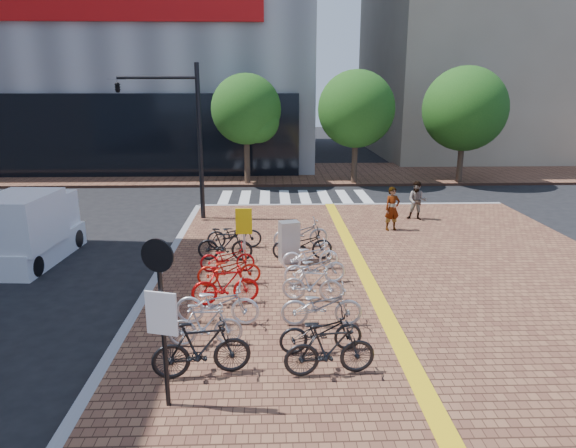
{
  "coord_description": "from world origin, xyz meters",
  "views": [
    {
      "loc": [
        -0.7,
        -10.97,
        5.42
      ],
      "look_at": [
        -0.18,
        4.28,
        1.3
      ],
      "focal_mm": 32.0,
      "sensor_mm": 36.0,
      "label": 1
    }
  ],
  "objects_px": {
    "bike_7": "(234,234)",
    "bike_13": "(310,255)",
    "bike_4": "(229,269)",
    "yellow_sign": "(244,227)",
    "bike_14": "(302,244)",
    "bike_9": "(321,331)",
    "pedestrian_b": "(417,201)",
    "bike_1": "(205,325)",
    "bike_12": "(315,268)",
    "bike_0": "(202,349)",
    "bike_10": "(321,305)",
    "pedestrian_a": "(392,209)",
    "notice_sign": "(161,304)",
    "bike_3": "(225,285)",
    "bike_15": "(301,233)",
    "traffic_light_pole": "(162,113)",
    "bike_8": "(330,349)",
    "utility_box": "(289,242)",
    "bike_11": "(312,284)",
    "bike_2": "(217,303)",
    "bike_6": "(225,244)",
    "box_truck": "(31,229)"
  },
  "relations": [
    {
      "from": "bike_14",
      "to": "bike_9",
      "type": "bearing_deg",
      "value": 177.71
    },
    {
      "from": "bike_7",
      "to": "bike_13",
      "type": "xyz_separation_m",
      "value": [
        2.38,
        -2.17,
        -0.03
      ]
    },
    {
      "from": "bike_2",
      "to": "bike_12",
      "type": "distance_m",
      "value": 3.4
    },
    {
      "from": "bike_12",
      "to": "traffic_light_pole",
      "type": "height_order",
      "value": "traffic_light_pole"
    },
    {
      "from": "bike_9",
      "to": "bike_14",
      "type": "relative_size",
      "value": 0.92
    },
    {
      "from": "bike_8",
      "to": "pedestrian_b",
      "type": "height_order",
      "value": "pedestrian_b"
    },
    {
      "from": "pedestrian_b",
      "to": "box_truck",
      "type": "height_order",
      "value": "box_truck"
    },
    {
      "from": "bike_7",
      "to": "bike_9",
      "type": "distance_m",
      "value": 7.38
    },
    {
      "from": "bike_1",
      "to": "bike_14",
      "type": "xyz_separation_m",
      "value": [
        2.36,
        5.48,
        0.03
      ]
    },
    {
      "from": "bike_11",
      "to": "pedestrian_a",
      "type": "height_order",
      "value": "pedestrian_a"
    },
    {
      "from": "pedestrian_b",
      "to": "traffic_light_pole",
      "type": "xyz_separation_m",
      "value": [
        -10.12,
        0.58,
        3.45
      ]
    },
    {
      "from": "bike_1",
      "to": "bike_12",
      "type": "relative_size",
      "value": 0.9
    },
    {
      "from": "bike_0",
      "to": "pedestrian_b",
      "type": "distance_m",
      "value": 13.51
    },
    {
      "from": "bike_0",
      "to": "bike_10",
      "type": "distance_m",
      "value": 3.16
    },
    {
      "from": "bike_0",
      "to": "traffic_light_pole",
      "type": "bearing_deg",
      "value": 3.21
    },
    {
      "from": "bike_8",
      "to": "bike_12",
      "type": "height_order",
      "value": "bike_8"
    },
    {
      "from": "yellow_sign",
      "to": "bike_0",
      "type": "bearing_deg",
      "value": -94.82
    },
    {
      "from": "bike_1",
      "to": "utility_box",
      "type": "relative_size",
      "value": 1.21
    },
    {
      "from": "bike_9",
      "to": "bike_13",
      "type": "relative_size",
      "value": 1.02
    },
    {
      "from": "bike_10",
      "to": "pedestrian_a",
      "type": "xyz_separation_m",
      "value": [
        3.42,
        7.87,
        0.34
      ]
    },
    {
      "from": "bike_3",
      "to": "bike_12",
      "type": "bearing_deg",
      "value": -70.55
    },
    {
      "from": "bike_10",
      "to": "pedestrian_b",
      "type": "height_order",
      "value": "pedestrian_b"
    },
    {
      "from": "bike_10",
      "to": "yellow_sign",
      "type": "xyz_separation_m",
      "value": [
        -1.92,
        4.01,
        0.76
      ]
    },
    {
      "from": "bike_9",
      "to": "bike_10",
      "type": "height_order",
      "value": "bike_10"
    },
    {
      "from": "bike_10",
      "to": "traffic_light_pole",
      "type": "relative_size",
      "value": 0.3
    },
    {
      "from": "bike_7",
      "to": "bike_8",
      "type": "distance_m",
      "value": 8.24
    },
    {
      "from": "notice_sign",
      "to": "bike_3",
      "type": "bearing_deg",
      "value": 81.49
    },
    {
      "from": "bike_7",
      "to": "bike_1",
      "type": "bearing_deg",
      "value": 172.95
    },
    {
      "from": "bike_15",
      "to": "traffic_light_pole",
      "type": "height_order",
      "value": "traffic_light_pole"
    },
    {
      "from": "bike_15",
      "to": "pedestrian_b",
      "type": "relative_size",
      "value": 1.19
    },
    {
      "from": "bike_3",
      "to": "traffic_light_pole",
      "type": "distance_m",
      "value": 9.98
    },
    {
      "from": "bike_15",
      "to": "bike_2",
      "type": "bearing_deg",
      "value": 148.59
    },
    {
      "from": "bike_10",
      "to": "pedestrian_b",
      "type": "xyz_separation_m",
      "value": [
        4.79,
        9.39,
        0.31
      ]
    },
    {
      "from": "bike_1",
      "to": "traffic_light_pole",
      "type": "distance_m",
      "value": 11.82
    },
    {
      "from": "bike_0",
      "to": "pedestrian_a",
      "type": "relative_size",
      "value": 1.12
    },
    {
      "from": "traffic_light_pole",
      "to": "bike_4",
      "type": "bearing_deg",
      "value": -67.68
    },
    {
      "from": "bike_6",
      "to": "bike_13",
      "type": "bearing_deg",
      "value": -104.08
    },
    {
      "from": "bike_7",
      "to": "bike_8",
      "type": "relative_size",
      "value": 1.05
    },
    {
      "from": "bike_7",
      "to": "utility_box",
      "type": "relative_size",
      "value": 1.42
    },
    {
      "from": "bike_13",
      "to": "traffic_light_pole",
      "type": "xyz_separation_m",
      "value": [
        -5.36,
        6.3,
        3.79
      ]
    },
    {
      "from": "bike_7",
      "to": "bike_9",
      "type": "height_order",
      "value": "bike_7"
    },
    {
      "from": "bike_8",
      "to": "bike_11",
      "type": "relative_size",
      "value": 1.13
    },
    {
      "from": "bike_14",
      "to": "pedestrian_b",
      "type": "relative_size",
      "value": 1.19
    },
    {
      "from": "bike_7",
      "to": "pedestrian_b",
      "type": "bearing_deg",
      "value": -69.25
    },
    {
      "from": "bike_13",
      "to": "bike_6",
      "type": "bearing_deg",
      "value": 63.73
    },
    {
      "from": "bike_14",
      "to": "bike_15",
      "type": "distance_m",
      "value": 1.23
    },
    {
      "from": "bike_2",
      "to": "notice_sign",
      "type": "bearing_deg",
      "value": 175.19
    },
    {
      "from": "bike_4",
      "to": "yellow_sign",
      "type": "height_order",
      "value": "yellow_sign"
    },
    {
      "from": "bike_11",
      "to": "traffic_light_pole",
      "type": "bearing_deg",
      "value": 41.86
    },
    {
      "from": "yellow_sign",
      "to": "box_truck",
      "type": "distance_m",
      "value": 6.86
    }
  ]
}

